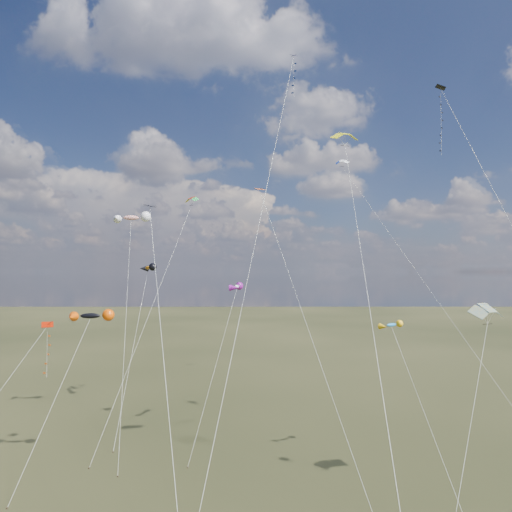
{
  "coord_description": "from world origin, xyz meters",
  "views": [
    {
      "loc": [
        -0.11,
        -28.36,
        17.38
      ],
      "look_at": [
        0.0,
        18.0,
        19.0
      ],
      "focal_mm": 32.0,
      "sensor_mm": 36.0,
      "label": 1
    }
  ],
  "objects": [
    {
      "name": "diamond_black_high",
      "position": [
        17.89,
        13.33,
        30.15
      ],
      "size": [
        0.99,
        28.69,
        35.47
      ],
      "color": "black",
      "rests_on": "ground"
    },
    {
      "name": "diamond_navy_tall",
      "position": [
        3.42,
        18.65,
        35.51
      ],
      "size": [
        8.7,
        26.77,
        41.47
      ],
      "color": "#0C0951",
      "rests_on": "ground"
    },
    {
      "name": "diamond_black_mid",
      "position": [
        -6.8,
        3.25,
        15.47
      ],
      "size": [
        6.89,
        19.35,
        22.98
      ],
      "color": "black",
      "rests_on": "ground"
    },
    {
      "name": "diamond_red_low",
      "position": [
        -18.32,
        10.94,
        10.25
      ],
      "size": [
        6.95,
        8.38,
        13.03
      ],
      "color": "#A01400",
      "rests_on": "ground"
    },
    {
      "name": "diamond_orange_center",
      "position": [
        2.52,
        13.2,
        18.65
      ],
      "size": [
        8.56,
        14.4,
        25.83
      ],
      "color": "#D8561A",
      "rests_on": "ground"
    },
    {
      "name": "parafoil_yellow",
      "position": [
        7.3,
        8.59,
        28.54
      ],
      "size": [
        3.41,
        26.4,
        29.31
      ],
      "color": "#FBF50F",
      "rests_on": "ground"
    },
    {
      "name": "parafoil_blue_white",
      "position": [
        13.38,
        40.35,
        33.91
      ],
      "size": [
        17.29,
        21.32,
        34.86
      ],
      "color": "blue",
      "rests_on": "ground"
    },
    {
      "name": "parafoil_striped",
      "position": [
        17.42,
        6.07,
        14.64
      ],
      "size": [
        8.84,
        10.23,
        15.41
      ],
      "color": "gold",
      "rests_on": "ground"
    },
    {
      "name": "parafoil_tricolor",
      "position": [
        -8.01,
        27.46,
        26.27
      ],
      "size": [
        7.97,
        16.21,
        27.02
      ],
      "color": "yellow",
      "rests_on": "ground"
    },
    {
      "name": "novelty_black_orange",
      "position": [
        -14.69,
        12.09,
        13.48
      ],
      "size": [
        5.45,
        7.18,
        14.04
      ],
      "color": "black",
      "rests_on": "ground"
    },
    {
      "name": "novelty_orange_black",
      "position": [
        -13.73,
        29.68,
        17.86
      ],
      "size": [
        2.63,
        15.13,
        18.46
      ],
      "color": "#C36D0B",
      "rests_on": "ground"
    },
    {
      "name": "novelty_white_purple",
      "position": [
        -2.06,
        20.38,
        15.73
      ],
      "size": [
        4.78,
        8.94,
        16.26
      ],
      "color": "white",
      "rests_on": "ground"
    },
    {
      "name": "novelty_redwhite_stripe",
      "position": [
        -14.18,
        23.21,
        23.49
      ],
      "size": [
        4.36,
        13.33,
        24.23
      ],
      "color": "red",
      "rests_on": "ground"
    },
    {
      "name": "novelty_blue_yellow",
      "position": [
        12.32,
        13.13,
        12.49
      ],
      "size": [
        3.68,
        9.7,
        12.92
      ],
      "color": "#1D84D5",
      "rests_on": "ground"
    }
  ]
}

